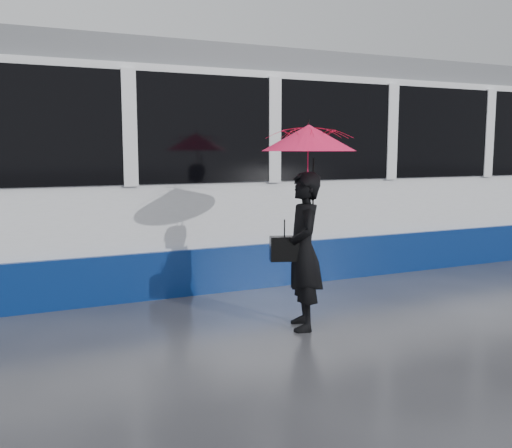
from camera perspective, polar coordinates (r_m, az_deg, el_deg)
name	(u,v)px	position (r m, az deg, el deg)	size (l,w,h in m)	color
ground	(186,326)	(6.44, -7.06, -10.13)	(90.00, 90.00, 0.00)	#29292D
rails	(135,279)	(8.77, -12.03, -5.40)	(34.00, 1.51, 0.02)	#3F3D38
tram	(146,170)	(8.61, -10.91, 5.34)	(26.00, 2.56, 3.35)	white
woman	(303,251)	(6.16, 4.75, -2.73)	(0.62, 0.41, 1.70)	black
umbrella	(308,156)	(6.09, 5.27, 6.75)	(1.26, 1.26, 1.15)	#E01259
handbag	(284,249)	(6.06, 2.85, -2.48)	(0.33, 0.22, 0.44)	black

